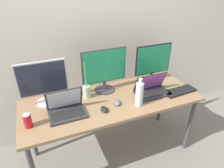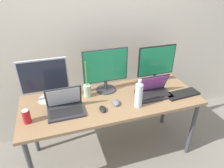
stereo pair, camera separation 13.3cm
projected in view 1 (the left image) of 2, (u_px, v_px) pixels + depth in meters
ground_plane at (112, 151)px, 2.39m from camera, size 16.00×16.00×0.00m
wall_back at (92, 30)px, 2.23m from camera, size 7.00×0.08×2.60m
work_desk at (112, 104)px, 2.06m from camera, size 1.80×0.69×0.74m
monitor_left at (43, 81)px, 1.86m from camera, size 0.45×0.20×0.44m
monitor_center at (104, 69)px, 2.06m from camera, size 0.47×0.22×0.47m
monitor_right at (153, 62)px, 2.26m from camera, size 0.44×0.19×0.44m
laptop_silver at (66, 108)px, 1.80m from camera, size 0.33×0.24×0.24m
laptop_secondary at (152, 89)px, 2.11m from camera, size 0.36×0.21×0.22m
keyboard_main at (180, 91)px, 2.15m from camera, size 0.37×0.16×0.02m
mouse_by_keyboard at (104, 109)px, 1.85m from camera, size 0.07×0.10×0.03m
mouse_by_laptop at (117, 102)px, 1.95m from camera, size 0.09×0.11×0.04m
water_bottle at (139, 93)px, 1.88m from camera, size 0.07×0.07×0.29m
soda_can_near_keyboard at (28, 121)px, 1.64m from camera, size 0.07×0.07×0.13m
bamboo_vase at (87, 91)px, 2.03m from camera, size 0.08×0.08×0.39m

